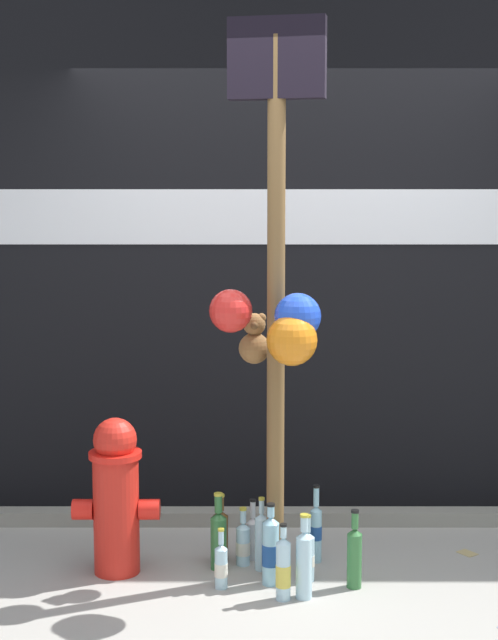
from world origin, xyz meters
TOP-DOWN VIEW (x-y plane):
  - ground_plane at (0.00, 0.00)m, footprint 14.00×14.00m
  - building_wall at (-0.00, 1.32)m, footprint 10.00×0.21m
  - curb_strip at (0.00, 0.92)m, footprint 8.00×0.12m
  - memorial_post at (-0.15, 0.16)m, footprint 0.53×0.48m
  - fire_hydrant at (-0.90, 0.25)m, footprint 0.42×0.25m
  - bottle_0 at (-0.41, 0.29)m, footprint 0.08×0.08m
  - bottle_1 at (0.01, 0.14)m, footprint 0.06×0.06m
  - bottle_2 at (-0.40, 0.06)m, footprint 0.06×0.06m
  - bottle_3 at (-0.21, 0.28)m, footprint 0.06×0.06m
  - bottle_4 at (-0.02, -0.05)m, footprint 0.07×0.07m
  - bottle_5 at (-0.25, 0.42)m, footprint 0.07×0.07m
  - bottle_6 at (0.06, 0.38)m, footprint 0.06×0.06m
  - bottle_7 at (-0.41, 0.40)m, footprint 0.08×0.08m
  - bottle_8 at (-0.17, 0.10)m, footprint 0.08×0.08m
  - bottle_9 at (-0.11, -0.07)m, footprint 0.07×0.07m
  - bottle_10 at (0.22, 0.07)m, footprint 0.07×0.07m
  - bottle_11 at (-0.30, 0.34)m, footprint 0.07×0.07m
  - litter_0 at (0.84, 0.49)m, footprint 0.11×0.11m

SIDE VIEW (x-z plane):
  - ground_plane at x=0.00m, z-range 0.00..0.00m
  - litter_0 at x=0.84m, z-range 0.00..0.01m
  - curb_strip at x=0.00m, z-range 0.00..0.08m
  - bottle_2 at x=-0.40m, z-range -0.03..0.25m
  - bottle_11 at x=-0.30m, z-range -0.04..0.25m
  - bottle_5 at x=-0.25m, z-range -0.04..0.27m
  - bottle_1 at x=0.01m, z-range -0.04..0.28m
  - bottle_7 at x=-0.41m, z-range -0.03..0.31m
  - bottle_9 at x=-0.11m, z-range -0.04..0.32m
  - bottle_3 at x=-0.21m, z-range -0.03..0.33m
  - bottle_10 at x=0.22m, z-range -0.03..0.34m
  - bottle_0 at x=-0.41m, z-range -0.03..0.35m
  - bottle_6 at x=0.06m, z-range -0.04..0.35m
  - bottle_8 at x=-0.17m, z-range -0.03..0.36m
  - bottle_4 at x=-0.02m, z-range -0.03..0.36m
  - fire_hydrant at x=-0.90m, z-range 0.00..0.76m
  - memorial_post at x=-0.15m, z-range 0.17..2.76m
  - building_wall at x=0.00m, z-range 0.00..3.54m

